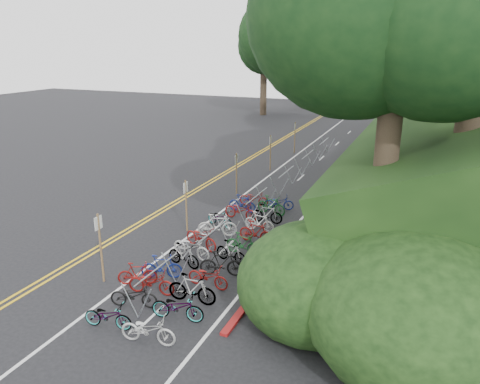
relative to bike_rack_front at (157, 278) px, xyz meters
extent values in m
plane|color=black|center=(-2.73, 0.93, -0.86)|extent=(120.00, 120.00, 0.00)
cube|color=gold|center=(-4.88, 10.93, -0.85)|extent=(0.12, 80.00, 0.01)
cube|color=gold|center=(-4.58, 10.93, -0.85)|extent=(0.12, 80.00, 0.01)
cube|color=silver|center=(-1.73, 10.93, -0.85)|extent=(0.12, 80.00, 0.01)
cube|color=silver|center=(2.47, 10.93, -0.85)|extent=(0.12, 80.00, 0.01)
cube|color=silver|center=(0.37, -1.07, -0.85)|extent=(0.10, 1.60, 0.01)
cube|color=silver|center=(0.37, 4.93, -0.85)|extent=(0.10, 1.60, 0.01)
cube|color=silver|center=(0.37, 10.93, -0.85)|extent=(0.10, 1.60, 0.01)
cube|color=silver|center=(0.37, 16.93, -0.85)|extent=(0.10, 1.60, 0.01)
cube|color=silver|center=(0.37, 22.93, -0.85)|extent=(0.10, 1.60, 0.01)
cube|color=silver|center=(0.37, 28.93, -0.85)|extent=(0.10, 1.60, 0.01)
cube|color=silver|center=(0.37, 34.93, -0.85)|extent=(0.10, 1.60, 0.01)
cube|color=maroon|center=(2.97, 12.93, -0.81)|extent=(0.25, 28.00, 0.10)
cube|color=black|center=(10.77, 22.93, 1.94)|extent=(12.32, 44.00, 9.11)
cube|color=#382819|center=(3.67, 22.93, -0.78)|extent=(1.40, 44.00, 0.16)
ellipsoid|color=#284C19|center=(4.47, 3.93, 0.18)|extent=(2.00, 2.80, 1.60)
ellipsoid|color=#284C19|center=(5.27, 8.93, 0.69)|extent=(2.60, 3.64, 2.08)
ellipsoid|color=#284C19|center=(6.47, 14.93, 1.13)|extent=(2.20, 3.08, 1.76)
ellipsoid|color=#284C19|center=(5.07, 20.93, 0.70)|extent=(3.00, 4.20, 2.40)
ellipsoid|color=#284C19|center=(5.77, 26.93, 0.87)|extent=(2.40, 3.36, 1.92)
ellipsoid|color=#284C19|center=(7.07, 30.93, 1.55)|extent=(2.80, 3.92, 2.24)
ellipsoid|color=#284C19|center=(4.27, 6.93, 0.04)|extent=(1.80, 2.52, 1.44)
ellipsoid|color=#284C19|center=(7.27, 18.93, 1.74)|extent=(3.20, 4.48, 2.56)
ellipsoid|color=black|center=(5.27, 1.43, 0.35)|extent=(5.28, 6.16, 3.52)
ellipsoid|color=black|center=(8.27, 0.43, 0.57)|extent=(6.24, 7.28, 4.16)
cylinder|color=#2D2319|center=(6.77, 3.93, 3.31)|extent=(0.82, 0.82, 5.94)
ellipsoid|color=black|center=(6.77, 3.93, 8.72)|extent=(8.12, 8.12, 7.72)
cylinder|color=#2D2319|center=(9.27, 6.93, 5.60)|extent=(0.89, 0.89, 7.31)
cylinder|color=#2D2319|center=(8.27, 12.93, 5.07)|extent=(0.87, 0.87, 6.85)
cylinder|color=#2D2319|center=(9.77, 28.93, 5.14)|extent=(0.84, 0.84, 6.40)
cylinder|color=#2D2319|center=(-11.73, 42.93, 2.11)|extent=(0.82, 0.82, 5.94)
ellipsoid|color=black|center=(-11.73, 42.93, 7.52)|extent=(8.12, 8.12, 7.72)
cylinder|color=#2D2319|center=(-8.73, 50.93, 1.88)|extent=(0.79, 0.79, 5.48)
ellipsoid|color=black|center=(-8.73, 50.93, 6.76)|extent=(7.11, 7.11, 6.75)
cylinder|color=#969BA4|center=(0.00, 0.00, 0.33)|extent=(0.05, 2.64, 0.05)
cylinder|color=#969BA4|center=(-0.28, -1.22, -0.26)|extent=(0.60, 0.04, 1.17)
cylinder|color=#969BA4|center=(0.28, -1.22, -0.26)|extent=(0.60, 0.04, 1.17)
cylinder|color=#969BA4|center=(-0.28, 1.22, -0.26)|extent=(0.60, 0.04, 1.17)
cylinder|color=#969BA4|center=(0.28, 1.22, -0.26)|extent=(0.60, 0.04, 1.17)
cylinder|color=#969BA4|center=(0.27, 3.93, 0.29)|extent=(0.05, 3.00, 0.05)
cylinder|color=#969BA4|center=(-0.01, 2.53, -0.28)|extent=(0.58, 0.04, 1.13)
cylinder|color=#969BA4|center=(0.55, 2.53, -0.28)|extent=(0.58, 0.04, 1.13)
cylinder|color=#969BA4|center=(-0.01, 5.33, -0.28)|extent=(0.58, 0.04, 1.13)
cylinder|color=#969BA4|center=(0.55, 5.33, -0.28)|extent=(0.58, 0.04, 1.13)
cylinder|color=#969BA4|center=(0.27, 8.93, 0.29)|extent=(0.05, 3.00, 0.05)
cylinder|color=#969BA4|center=(-0.01, 7.53, -0.28)|extent=(0.58, 0.04, 1.13)
cylinder|color=#969BA4|center=(0.55, 7.53, -0.28)|extent=(0.58, 0.04, 1.13)
cylinder|color=#969BA4|center=(-0.01, 10.33, -0.28)|extent=(0.58, 0.04, 1.13)
cylinder|color=#969BA4|center=(0.55, 10.33, -0.28)|extent=(0.58, 0.04, 1.13)
cylinder|color=#969BA4|center=(0.27, 13.93, 0.29)|extent=(0.05, 3.00, 0.05)
cylinder|color=#969BA4|center=(-0.01, 12.53, -0.28)|extent=(0.58, 0.04, 1.13)
cylinder|color=#969BA4|center=(0.55, 12.53, -0.28)|extent=(0.58, 0.04, 1.13)
cylinder|color=#969BA4|center=(-0.01, 15.33, -0.28)|extent=(0.58, 0.04, 1.13)
cylinder|color=#969BA4|center=(0.55, 15.33, -0.28)|extent=(0.58, 0.04, 1.13)
cylinder|color=#969BA4|center=(0.27, 18.93, 0.29)|extent=(0.05, 3.00, 0.05)
cylinder|color=#969BA4|center=(-0.01, 17.53, -0.28)|extent=(0.58, 0.04, 1.13)
cylinder|color=#969BA4|center=(0.55, 17.53, -0.28)|extent=(0.58, 0.04, 1.13)
cylinder|color=#969BA4|center=(-0.01, 20.33, -0.28)|extent=(0.58, 0.04, 1.13)
cylinder|color=#969BA4|center=(0.55, 20.33, -0.28)|extent=(0.58, 0.04, 1.13)
cylinder|color=#969BA4|center=(0.27, 23.93, 0.29)|extent=(0.05, 3.00, 0.05)
cylinder|color=#969BA4|center=(-0.01, 22.53, -0.28)|extent=(0.58, 0.04, 1.13)
cylinder|color=#969BA4|center=(0.55, 22.53, -0.28)|extent=(0.58, 0.04, 1.13)
cylinder|color=#969BA4|center=(-0.01, 25.33, -0.28)|extent=(0.58, 0.04, 1.13)
cylinder|color=#969BA4|center=(0.55, 25.33, -0.28)|extent=(0.58, 0.04, 1.13)
cylinder|color=brown|center=(-2.60, 0.36, 0.49)|extent=(0.08, 0.08, 2.69)
cube|color=silver|center=(-2.60, 0.36, 1.48)|extent=(0.02, 0.40, 0.50)
cylinder|color=brown|center=(-2.13, 5.93, 0.39)|extent=(0.08, 0.08, 2.50)
cube|color=silver|center=(-2.13, 5.93, 1.29)|extent=(0.02, 0.40, 0.50)
cylinder|color=brown|center=(-2.13, 11.93, 0.39)|extent=(0.08, 0.08, 2.50)
cube|color=silver|center=(-2.13, 11.93, 1.29)|extent=(0.02, 0.40, 0.50)
cylinder|color=brown|center=(-2.13, 17.93, 0.39)|extent=(0.08, 0.08, 2.50)
cube|color=silver|center=(-2.13, 17.93, 1.29)|extent=(0.02, 0.40, 0.50)
cylinder|color=brown|center=(-2.13, 23.93, 0.39)|extent=(0.08, 0.08, 2.50)
cube|color=silver|center=(-2.13, 23.93, 1.29)|extent=(0.02, 0.40, 0.50)
imported|color=maroon|center=(-1.29, 0.67, -0.42)|extent=(1.02, 1.49, 0.88)
imported|color=slate|center=(-0.54, -2.02, -0.44)|extent=(0.78, 1.67, 0.85)
imported|color=beige|center=(1.05, -2.21, -0.40)|extent=(0.83, 1.80, 0.91)
imported|color=black|center=(-0.51, -0.69, -0.43)|extent=(0.98, 1.73, 0.86)
imported|color=slate|center=(1.24, -0.79, -0.39)|extent=(0.84, 1.84, 0.93)
imported|color=maroon|center=(-0.44, 0.27, -0.40)|extent=(0.88, 1.80, 0.91)
imported|color=slate|center=(1.17, 0.30, -0.33)|extent=(0.58, 1.79, 1.07)
imported|color=navy|center=(-0.73, 1.42, -0.38)|extent=(0.99, 1.64, 0.95)
imported|color=maroon|center=(1.19, 1.48, -0.43)|extent=(0.66, 1.66, 0.86)
imported|color=slate|center=(-0.45, 2.61, -0.38)|extent=(0.78, 1.64, 0.95)
imported|color=black|center=(1.27, 2.48, -0.35)|extent=(0.96, 1.76, 1.02)
imported|color=beige|center=(-0.54, 3.43, -0.37)|extent=(0.98, 1.94, 0.97)
imported|color=slate|center=(1.16, 3.64, -0.40)|extent=(0.84, 1.60, 0.92)
imported|color=maroon|center=(-0.60, 4.44, -0.37)|extent=(1.28, 1.99, 0.99)
imported|color=#144C1E|center=(1.32, 4.53, -0.38)|extent=(0.60, 1.64, 0.97)
imported|color=beige|center=(-0.51, 5.88, -0.31)|extent=(1.13, 1.88, 1.09)
imported|color=maroon|center=(1.39, 5.88, -0.36)|extent=(0.67, 1.72, 1.01)
imported|color=slate|center=(-0.92, 7.06, -0.44)|extent=(1.04, 1.69, 0.84)
imported|color=beige|center=(1.07, 7.17, -0.38)|extent=(0.73, 1.65, 0.96)
imported|color=maroon|center=(-0.35, 8.28, -0.36)|extent=(0.99, 1.97, 0.99)
imported|color=slate|center=(1.01, 8.35, -0.37)|extent=(0.51, 1.62, 0.97)
imported|color=navy|center=(-0.72, 9.39, -0.39)|extent=(0.52, 1.57, 0.93)
imported|color=#144C1E|center=(0.82, 9.58, -0.36)|extent=(0.83, 1.73, 1.00)
imported|color=maroon|center=(-0.49, 10.48, -0.42)|extent=(0.59, 1.66, 0.87)
imported|color=navy|center=(0.96, 10.41, -0.44)|extent=(1.00, 1.67, 0.83)
camera|label=1|loc=(8.13, -12.12, 7.63)|focal=35.00mm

